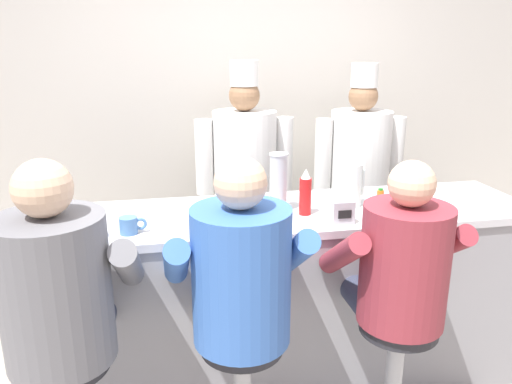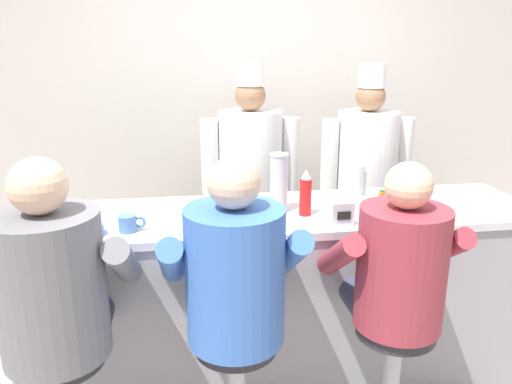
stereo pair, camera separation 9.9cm
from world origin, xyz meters
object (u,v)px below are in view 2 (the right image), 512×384
at_px(breakfast_plate, 208,215).
at_px(cook_in_whites_far, 366,174).
at_px(mustard_bottle_yellow, 411,199).
at_px(napkin_dispenser_chrome, 342,213).
at_px(diner_seated_blue, 234,283).
at_px(ketchup_bottle_red, 306,194).
at_px(cup_stack_steel, 279,183).
at_px(water_pitcher_clear, 353,186).
at_px(coffee_mug_blue, 129,223).
at_px(cook_in_whites_near, 251,176).
at_px(coffee_mug_tan, 248,207).
at_px(hot_sauce_bottle_orange, 381,203).
at_px(cereal_bowl, 86,230).
at_px(diner_seated_maroon, 397,277).
at_px(diner_seated_grey, 55,293).

xyz_separation_m(breakfast_plate, cook_in_whites_far, (1.20, 0.97, -0.08)).
distance_m(mustard_bottle_yellow, napkin_dispenser_chrome, 0.38).
bearing_deg(mustard_bottle_yellow, diner_seated_blue, -157.13).
xyz_separation_m(ketchup_bottle_red, cup_stack_steel, (-0.12, 0.08, 0.04)).
bearing_deg(water_pitcher_clear, cook_in_whites_far, 65.05).
bearing_deg(coffee_mug_blue, cook_in_whites_near, 56.83).
height_order(mustard_bottle_yellow, coffee_mug_tan, mustard_bottle_yellow).
height_order(mustard_bottle_yellow, cook_in_whites_near, cook_in_whites_near).
xyz_separation_m(ketchup_bottle_red, coffee_mug_blue, (-0.87, -0.11, -0.07)).
height_order(cup_stack_steel, diner_seated_blue, diner_seated_blue).
relative_size(hot_sauce_bottle_orange, breakfast_plate, 0.59).
bearing_deg(cook_in_whites_near, cereal_bowl, -128.84).
bearing_deg(napkin_dispenser_chrome, cook_in_whites_near, 103.40).
relative_size(napkin_dispenser_chrome, diner_seated_maroon, 0.08).
bearing_deg(diner_seated_maroon, napkin_dispenser_chrome, 111.98).
relative_size(ketchup_bottle_red, cook_in_whites_near, 0.14).
relative_size(diner_seated_grey, diner_seated_maroon, 1.05).
xyz_separation_m(water_pitcher_clear, diner_seated_maroon, (0.00, -0.60, -0.24)).
bearing_deg(cereal_bowl, diner_seated_grey, -99.70).
xyz_separation_m(mustard_bottle_yellow, napkin_dispenser_chrome, (-0.37, -0.05, -0.04)).
relative_size(coffee_mug_tan, diner_seated_blue, 0.09).
bearing_deg(breakfast_plate, diner_seated_grey, -139.34).
bearing_deg(coffee_mug_blue, coffee_mug_tan, 13.44).
bearing_deg(cup_stack_steel, cereal_bowl, -167.70).
bearing_deg(napkin_dispenser_chrome, breakfast_plate, 162.94).
bearing_deg(ketchup_bottle_red, diner_seated_grey, -155.55).
distance_m(mustard_bottle_yellow, cook_in_whites_far, 1.15).
bearing_deg(cup_stack_steel, ketchup_bottle_red, -31.54).
bearing_deg(cereal_bowl, napkin_dispenser_chrome, -1.75).
xyz_separation_m(hot_sauce_bottle_orange, breakfast_plate, (-0.88, 0.09, -0.05)).
distance_m(mustard_bottle_yellow, diner_seated_blue, 1.03).
bearing_deg(diner_seated_maroon, mustard_bottle_yellow, 59.98).
distance_m(cereal_bowl, coffee_mug_tan, 0.79).
bearing_deg(coffee_mug_blue, cook_in_whites_far, 35.06).
bearing_deg(diner_seated_blue, hot_sauce_bottle_orange, 29.53).
height_order(water_pitcher_clear, cup_stack_steel, cup_stack_steel).
distance_m(water_pitcher_clear, cup_stack_steel, 0.41).
xyz_separation_m(cereal_bowl, diner_seated_maroon, (1.34, -0.39, -0.15)).
bearing_deg(cook_in_whites_far, coffee_mug_tan, -135.82).
relative_size(ketchup_bottle_red, coffee_mug_blue, 1.90).
height_order(ketchup_bottle_red, water_pitcher_clear, ketchup_bottle_red).
height_order(water_pitcher_clear, breakfast_plate, water_pitcher_clear).
bearing_deg(coffee_mug_tan, mustard_bottle_yellow, -10.78).
distance_m(coffee_mug_tan, napkin_dispenser_chrome, 0.47).
bearing_deg(diner_seated_blue, water_pitcher_clear, 40.53).
xyz_separation_m(water_pitcher_clear, cup_stack_steel, (-0.40, -0.01, 0.04)).
xyz_separation_m(breakfast_plate, diner_seated_blue, (0.07, -0.54, -0.11)).
bearing_deg(diner_seated_maroon, cook_in_whites_far, 74.40).
height_order(diner_seated_grey, cook_in_whites_far, cook_in_whites_far).
height_order(coffee_mug_blue, napkin_dispenser_chrome, napkin_dispenser_chrome).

